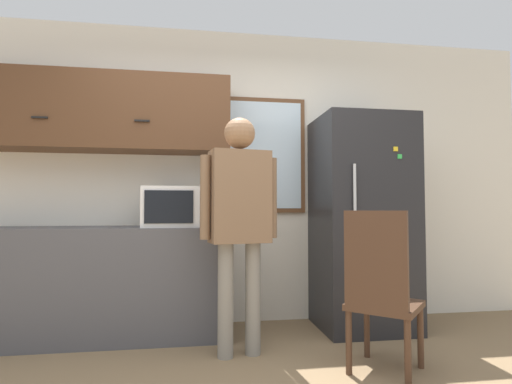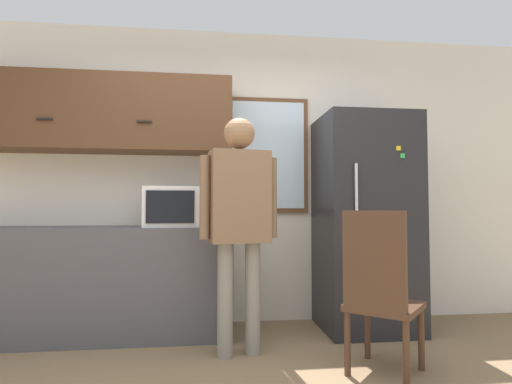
{
  "view_description": "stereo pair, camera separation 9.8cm",
  "coord_description": "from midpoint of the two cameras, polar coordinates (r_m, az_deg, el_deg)",
  "views": [
    {
      "loc": [
        -0.27,
        -1.9,
        1.02
      ],
      "look_at": [
        0.17,
        0.98,
        1.16
      ],
      "focal_mm": 28.0,
      "sensor_mm": 36.0,
      "label": 1
    },
    {
      "loc": [
        -0.18,
        -1.92,
        1.02
      ],
      "look_at": [
        0.17,
        0.98,
        1.16
      ],
      "focal_mm": 28.0,
      "sensor_mm": 36.0,
      "label": 2
    }
  ],
  "objects": [
    {
      "name": "back_wall",
      "position": [
        3.74,
        -5.19,
        2.42
      ],
      "size": [
        6.0,
        0.06,
        2.7
      ],
      "color": "silver",
      "rests_on": "ground_plane"
    },
    {
      "name": "person",
      "position": [
        2.85,
        -3.35,
        -2.5
      ],
      "size": [
        0.56,
        0.29,
        1.69
      ],
      "rotation": [
        0.0,
        0.0,
        0.18
      ],
      "color": "gray",
      "rests_on": "ground_plane"
    },
    {
      "name": "refrigerator",
      "position": [
        3.62,
        14.15,
        -4.18
      ],
      "size": [
        0.78,
        0.72,
        1.84
      ],
      "color": "#232326",
      "rests_on": "ground_plane"
    },
    {
      "name": "window",
      "position": [
        3.76,
        0.58,
        5.29
      ],
      "size": [
        0.76,
        0.05,
        1.08
      ],
      "color": "brown"
    },
    {
      "name": "counter",
      "position": [
        3.54,
        -23.24,
        -11.82
      ],
      "size": [
        2.21,
        0.61,
        0.89
      ],
      "color": "#4C4C51",
      "rests_on": "ground_plane"
    },
    {
      "name": "microwave",
      "position": [
        3.33,
        -12.12,
        -2.11
      ],
      "size": [
        0.52,
        0.41,
        0.32
      ],
      "color": "white",
      "rests_on": "counter"
    },
    {
      "name": "upper_cabinets",
      "position": [
        3.7,
        -22.38,
        10.4
      ],
      "size": [
        2.21,
        0.39,
        0.64
      ],
      "color": "#51331E"
    },
    {
      "name": "chair",
      "position": [
        2.65,
        16.32,
        -13.06
      ],
      "size": [
        0.58,
        0.58,
        1.02
      ],
      "rotation": [
        0.0,
        0.0,
        2.41
      ],
      "color": "#472D1E",
      "rests_on": "ground_plane"
    }
  ]
}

